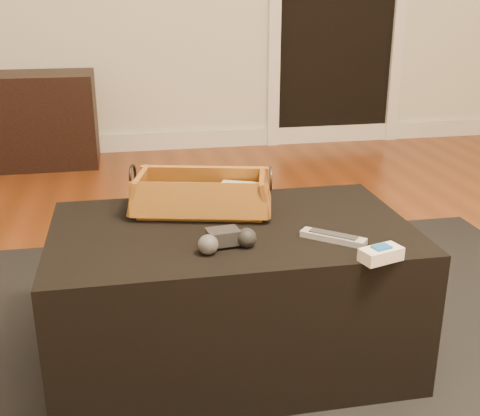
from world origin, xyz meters
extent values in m
cube|color=brown|center=(0.00, 0.00, -0.01)|extent=(5.00, 5.50, 0.01)
cube|color=white|center=(0.00, 2.73, 0.06)|extent=(5.00, 0.04, 0.12)
cube|color=black|center=(0.09, 0.09, 0.01)|extent=(2.60, 2.00, 0.01)
cube|color=black|center=(0.09, 0.14, 0.22)|extent=(1.00, 0.60, 0.42)
cube|color=black|center=(0.00, 0.26, 0.46)|extent=(0.22, 0.08, 0.02)
cube|color=tan|center=(0.14, 0.28, 0.48)|extent=(0.13, 0.12, 0.06)
cube|color=#A36925|center=(0.03, 0.27, 0.44)|extent=(0.39, 0.25, 0.01)
cube|color=#9D6723|center=(0.05, 0.36, 0.50)|extent=(0.39, 0.13, 0.10)
cube|color=olive|center=(0.01, 0.19, 0.50)|extent=(0.39, 0.13, 0.10)
cube|color=#935221|center=(0.21, 0.23, 0.50)|extent=(0.08, 0.20, 0.10)
cube|color=#9F5E23|center=(-0.15, 0.32, 0.50)|extent=(0.08, 0.20, 0.10)
torus|color=#332A22|center=(0.22, 0.23, 0.54)|extent=(0.03, 0.07, 0.07)
torus|color=black|center=(-0.17, 0.32, 0.54)|extent=(0.03, 0.07, 0.07)
cube|color=black|center=(0.05, 0.01, 0.46)|extent=(0.09, 0.07, 0.04)
sphere|color=#3F3F43|center=(0.00, -0.03, 0.46)|extent=(0.06, 0.06, 0.05)
sphere|color=black|center=(0.11, -0.01, 0.46)|extent=(0.06, 0.06, 0.05)
cube|color=silver|center=(0.34, -0.01, 0.44)|extent=(0.16, 0.14, 0.02)
cube|color=#2E2E30|center=(0.34, -0.01, 0.45)|extent=(0.12, 0.10, 0.00)
cube|color=white|center=(0.41, -0.15, 0.45)|extent=(0.11, 0.08, 0.03)
cube|color=blue|center=(0.41, -0.15, 0.47)|extent=(0.05, 0.04, 0.01)
camera|label=1|loc=(-0.18, -1.39, 1.05)|focal=45.00mm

